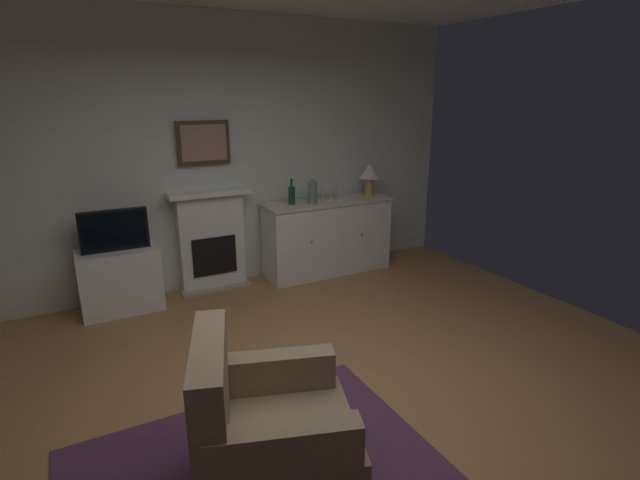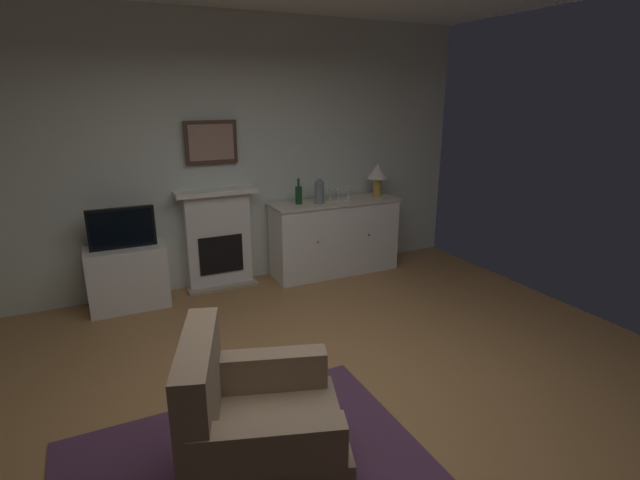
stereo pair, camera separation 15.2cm
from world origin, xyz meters
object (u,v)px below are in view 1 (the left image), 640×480
at_px(vase_decorative, 312,191).
at_px(armchair, 266,431).
at_px(sideboard_cabinet, 328,237).
at_px(tv_set, 114,230).
at_px(wine_glass_right, 341,190).
at_px(wine_bottle, 292,195).
at_px(table_lamp, 369,173).
at_px(fireplace_unit, 211,240).
at_px(framed_picture, 204,143).
at_px(tv_cabinet, 120,280).
at_px(wine_glass_center, 331,190).
at_px(wine_glass_left, 323,191).

distance_m(vase_decorative, armchair, 3.31).
relative_size(sideboard_cabinet, tv_set, 2.49).
distance_m(sideboard_cabinet, wine_glass_right, 0.58).
bearing_deg(wine_bottle, vase_decorative, -16.93).
bearing_deg(table_lamp, armchair, -131.72).
bearing_deg(wine_bottle, fireplace_unit, 170.05).
height_order(framed_picture, sideboard_cabinet, framed_picture).
relative_size(wine_bottle, armchair, 0.29).
bearing_deg(fireplace_unit, tv_set, -169.23).
height_order(fireplace_unit, tv_cabinet, fireplace_unit).
bearing_deg(tv_set, fireplace_unit, 10.77).
height_order(table_lamp, tv_cabinet, table_lamp).
height_order(wine_glass_center, tv_cabinet, wine_glass_center).
distance_m(sideboard_cabinet, table_lamp, 0.92).
bearing_deg(tv_cabinet, wine_bottle, 0.12).
distance_m(fireplace_unit, tv_set, 1.03).
xyz_separation_m(framed_picture, wine_glass_left, (1.28, -0.24, -0.59)).
relative_size(framed_picture, tv_set, 0.89).
relative_size(sideboard_cabinet, wine_glass_right, 9.34).
distance_m(wine_glass_right, tv_cabinet, 2.57).
xyz_separation_m(wine_glass_left, wine_glass_right, (0.22, -0.04, 0.00)).
bearing_deg(sideboard_cabinet, tv_set, -179.80).
height_order(framed_picture, wine_glass_left, framed_picture).
relative_size(wine_glass_right, vase_decorative, 0.59).
distance_m(table_lamp, wine_glass_right, 0.46).
xyz_separation_m(fireplace_unit, vase_decorative, (1.13, -0.23, 0.48)).
distance_m(fireplace_unit, table_lamp, 2.03).
height_order(wine_glass_right, armchair, wine_glass_right).
bearing_deg(sideboard_cabinet, wine_glass_center, -12.62).
height_order(tv_set, armchair, tv_set).
height_order(fireplace_unit, framed_picture, framed_picture).
height_order(wine_glass_right, tv_set, wine_glass_right).
height_order(wine_bottle, armchair, wine_bottle).
bearing_deg(framed_picture, wine_bottle, -12.71).
bearing_deg(wine_glass_right, tv_cabinet, 178.37).
bearing_deg(vase_decorative, tv_set, 178.86).
distance_m(table_lamp, tv_cabinet, 3.03).
relative_size(wine_glass_right, tv_set, 0.27).
relative_size(wine_glass_center, armchair, 0.16).
height_order(sideboard_cabinet, wine_bottle, wine_bottle).
distance_m(wine_glass_right, tv_set, 2.48).
bearing_deg(fireplace_unit, vase_decorative, -11.38).
distance_m(wine_bottle, wine_glass_center, 0.49).
xyz_separation_m(table_lamp, wine_glass_right, (-0.43, -0.06, -0.16)).
bearing_deg(vase_decorative, sideboard_cabinet, 12.44).
bearing_deg(sideboard_cabinet, wine_bottle, 177.60).
relative_size(sideboard_cabinet, wine_glass_left, 9.34).
distance_m(sideboard_cabinet, wine_glass_left, 0.57).
distance_m(framed_picture, wine_bottle, 1.10).
relative_size(wine_glass_left, wine_glass_right, 1.00).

